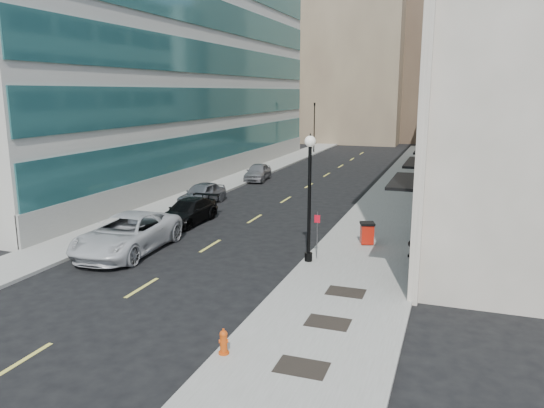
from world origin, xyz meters
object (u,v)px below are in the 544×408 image
Objects in this scene: car_grey_sedan at (258,172)px; trash_bin at (367,232)px; car_silver_sedan at (202,194)px; car_black_pickup at (188,212)px; urn_planter at (414,246)px; sign_post at (317,228)px; car_white_van at (127,234)px; lamppost at (309,187)px; fire_hydrant at (224,342)px; traffic_signal at (315,106)px.

car_grey_sedan reaches higher than trash_bin.
car_grey_sedan is at bearing 93.25° from car_silver_sedan.
car_silver_sedan is at bearing 109.54° from car_black_pickup.
trash_bin is (12.06, -16.65, 0.01)m from car_grey_sedan.
car_black_pickup is 5.15m from car_silver_sedan.
car_black_pickup is 1.12× the size of car_grey_sedan.
sign_post is at bearing -157.02° from urn_planter.
car_white_van is 1.15× the size of lamppost.
car_grey_sedan is at bearing 85.88° from fire_hydrant.
car_grey_sedan is 20.56m from trash_bin.
trash_bin is at bearing 57.69° from fire_hydrant.
fire_hydrant is at bearing -117.86° from trash_bin.
sign_post is at bearing 61.79° from lamppost.
sign_post reaches higher than urn_planter.
fire_hydrant is at bearing -45.53° from car_white_van.
car_silver_sedan is 14.28m from lamppost.
car_black_pickup is at bearing 150.41° from lamppost.
car_grey_sedan is at bearing 116.62° from lamppost.
car_silver_sedan is 5.74× the size of fire_hydrant.
traffic_signal is 31.78m from car_silver_sedan.
car_black_pickup is 16.14m from fire_hydrant.
car_white_van is 3.02× the size of sign_post.
car_black_pickup is at bearing 86.94° from car_white_van.
car_grey_sedan is (-1.60, 15.32, 0.03)m from car_black_pickup.
sign_post is (-1.72, -3.03, 0.81)m from trash_bin.
car_black_pickup is at bearing -91.03° from car_grey_sedan.
car_black_pickup is at bearing 153.91° from trash_bin.
car_silver_sedan reaches higher than urn_planter.
car_black_pickup is (0.00, 5.94, -0.20)m from car_white_van.
lamppost is (8.50, -4.83, 2.75)m from car_black_pickup.
trash_bin is at bearing 57.66° from sign_post.
lamppost reaches higher than car_grey_sedan.
lamppost reaches higher than fire_hydrant.
traffic_signal is at bearing 89.90° from trash_bin.
sign_post is (0.25, 0.46, -1.90)m from lamppost.
car_black_pickup is at bearing -68.66° from car_silver_sedan.
trash_bin reaches higher than urn_planter.
urn_planter reaches higher than fire_hydrant.
car_white_van is 8.51× the size of fire_hydrant.
car_black_pickup is at bearing 150.66° from sign_post.
sign_post is (0.25, 9.36, 1.02)m from fire_hydrant.
car_silver_sedan is (0.70, -31.38, -4.98)m from traffic_signal.
fire_hydrant is (10.80, -50.00, -5.20)m from traffic_signal.
trash_bin is (10.46, 4.61, -0.16)m from car_white_van.
trash_bin is (12.06, -6.23, -0.01)m from car_silver_sedan.
car_grey_sedan is at bearing 91.24° from car_white_van.
car_silver_sedan is 5.48× the size of urn_planter.
traffic_signal is 42.06m from urn_planter.
trash_bin is at bearing -61.07° from car_grey_sedan.
trash_bin is at bearing -24.06° from car_silver_sedan.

